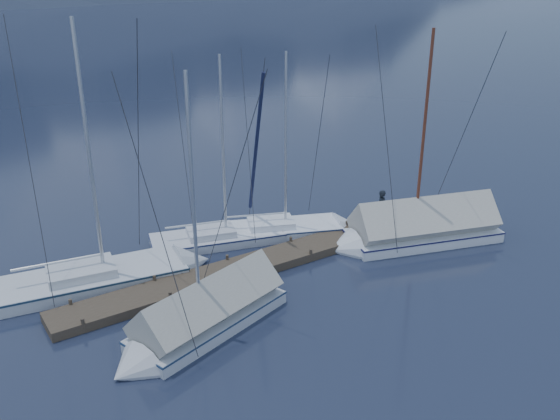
# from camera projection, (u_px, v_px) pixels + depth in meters

# --- Properties ---
(ground) EXTENTS (1000.00, 1000.00, 0.00)m
(ground) POSITION_uv_depth(u_px,v_px,m) (310.00, 282.00, 22.06)
(ground) COLOR black
(ground) RESTS_ON ground
(dock) EXTENTS (18.00, 1.50, 0.54)m
(dock) POSITION_uv_depth(u_px,v_px,m) (280.00, 259.00, 23.56)
(dock) COLOR #382D23
(dock) RESTS_ON ground
(mooring_posts) EXTENTS (15.12, 1.52, 0.35)m
(mooring_posts) POSITION_uv_depth(u_px,v_px,m) (269.00, 256.00, 23.21)
(mooring_posts) COLOR #382D23
(mooring_posts) RESTS_ON ground
(sailboat_open_left) EXTENTS (8.10, 3.63, 10.38)m
(sailboat_open_left) POSITION_uv_depth(u_px,v_px,m) (120.00, 275.00, 22.14)
(sailboat_open_left) COLOR silver
(sailboat_open_left) RESTS_ON ground
(sailboat_open_mid) EXTENTS (6.75, 3.51, 8.59)m
(sailboat_open_mid) POSITION_uv_depth(u_px,v_px,m) (237.00, 237.00, 25.35)
(sailboat_open_mid) COLOR silver
(sailboat_open_mid) RESTS_ON ground
(sailboat_open_right) EXTENTS (6.70, 4.16, 8.59)m
(sailboat_open_right) POSITION_uv_depth(u_px,v_px,m) (295.00, 229.00, 26.09)
(sailboat_open_right) COLOR white
(sailboat_open_right) RESTS_ON ground
(sailboat_covered_near) EXTENTS (7.84, 4.38, 9.75)m
(sailboat_covered_near) POSITION_uv_depth(u_px,v_px,m) (411.00, 232.00, 25.04)
(sailboat_covered_near) COLOR white
(sailboat_covered_near) RESTS_ON ground
(sailboat_covered_far) EXTENTS (6.78, 3.74, 9.12)m
(sailboat_covered_far) POSITION_uv_depth(u_px,v_px,m) (197.00, 321.00, 18.77)
(sailboat_covered_far) COLOR silver
(sailboat_covered_far) RESTS_ON ground
(person) EXTENTS (0.57, 0.69, 1.63)m
(person) POSITION_uv_depth(u_px,v_px,m) (382.00, 208.00, 25.75)
(person) COLOR black
(person) RESTS_ON dock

